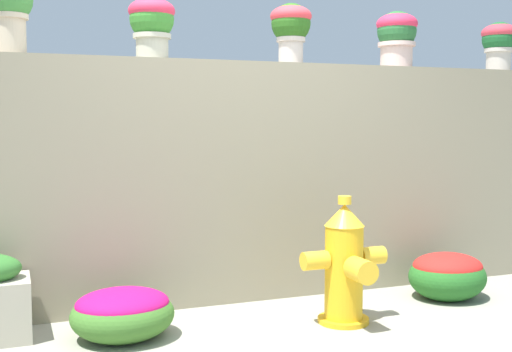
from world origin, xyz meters
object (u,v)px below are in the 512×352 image
(potted_plant_4, at_px, (397,34))
(potted_plant_5, at_px, (499,41))
(potted_plant_3, at_px, (291,25))
(fire_hydrant, at_px, (345,266))
(potted_plant_1, at_px, (9,4))
(flower_bush_right, at_px, (447,274))
(flower_bush_left, at_px, (123,312))
(potted_plant_2, at_px, (152,21))

(potted_plant_4, distance_m, potted_plant_5, 0.97)
(potted_plant_3, distance_m, potted_plant_4, 0.85)
(potted_plant_5, distance_m, fire_hydrant, 2.49)
(potted_plant_1, relative_size, potted_plant_3, 1.09)
(potted_plant_1, bearing_deg, flower_bush_right, -10.77)
(potted_plant_3, height_order, flower_bush_left, potted_plant_3)
(potted_plant_1, relative_size, flower_bush_right, 0.84)
(flower_bush_left, bearing_deg, flower_bush_right, 0.90)
(potted_plant_1, distance_m, potted_plant_4, 2.70)
(potted_plant_3, height_order, potted_plant_5, potted_plant_3)
(fire_hydrant, bearing_deg, flower_bush_right, 14.19)
(potted_plant_3, distance_m, potted_plant_5, 1.82)
(potted_plant_5, distance_m, flower_bush_left, 3.61)
(potted_plant_2, distance_m, potted_plant_5, 2.81)
(potted_plant_2, bearing_deg, potted_plant_1, -177.93)
(potted_plant_3, relative_size, flower_bush_left, 0.72)
(potted_plant_5, bearing_deg, potted_plant_2, 179.63)
(potted_plant_2, xyz_separation_m, potted_plant_4, (1.84, -0.03, -0.00))
(potted_plant_5, xyz_separation_m, flower_bush_right, (-0.87, -0.55, -1.70))
(potted_plant_4, xyz_separation_m, flower_bush_left, (-2.15, -0.57, -1.73))
(potted_plant_4, bearing_deg, potted_plant_5, 0.96)
(potted_plant_1, height_order, potted_plant_4, potted_plant_1)
(potted_plant_2, relative_size, potted_plant_3, 0.96)
(potted_plant_5, bearing_deg, fire_hydrant, -156.54)
(potted_plant_5, height_order, flower_bush_right, potted_plant_5)
(potted_plant_3, bearing_deg, potted_plant_1, -179.38)
(fire_hydrant, bearing_deg, potted_plant_1, 157.52)
(potted_plant_2, height_order, fire_hydrant, potted_plant_2)
(potted_plant_4, distance_m, fire_hydrant, 1.90)
(potted_plant_1, distance_m, flower_bush_left, 1.95)
(potted_plant_4, xyz_separation_m, flower_bush_right, (0.10, -0.53, -1.71))
(potted_plant_2, bearing_deg, flower_bush_left, -117.76)
(potted_plant_1, bearing_deg, potted_plant_3, 0.62)
(potted_plant_4, bearing_deg, flower_bush_left, -165.28)
(potted_plant_5, height_order, flower_bush_left, potted_plant_5)
(potted_plant_1, height_order, potted_plant_2, potted_plant_1)
(potted_plant_4, bearing_deg, fire_hydrant, -137.49)
(potted_plant_4, relative_size, fire_hydrant, 0.53)
(potted_plant_2, bearing_deg, potted_plant_4, -1.07)
(potted_plant_4, relative_size, flower_bush_right, 0.76)
(potted_plant_5, relative_size, flower_bush_right, 0.71)
(potted_plant_1, relative_size, flower_bush_left, 0.78)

